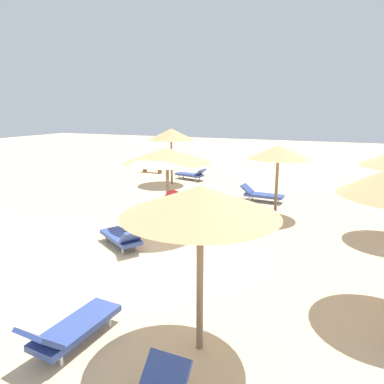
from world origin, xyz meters
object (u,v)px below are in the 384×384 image
parasol_5 (278,152)px  lounger_0 (71,329)px  lounger_7 (122,237)px  parasol_1 (167,156)px  bench_0 (152,167)px  parasol_0 (200,202)px  lounger_5 (261,194)px  parasol_4 (171,134)px  lounger_1 (218,212)px  lounger_4 (191,174)px

parasol_5 → lounger_0: parasol_5 is taller
lounger_7 → parasol_1: bearing=73.9°
parasol_1 → bench_0: 11.71m
parasol_0 → lounger_5: 10.79m
lounger_5 → parasol_4: bearing=160.6°
parasol_5 → lounger_7: bearing=-125.5°
parasol_0 → parasol_1: bearing=121.8°
parasol_1 → lounger_1: bearing=54.4°
parasol_4 → bench_0: bearing=135.6°
parasol_0 → lounger_1: (-2.08, 7.03, -2.31)m
lounger_7 → parasol_4: bearing=107.3°
parasol_5 → bench_0: 11.49m
parasol_0 → lounger_1: size_ratio=1.45×
parasol_4 → lounger_1: 7.42m
bench_0 → parasol_5: bearing=-35.9°
lounger_0 → lounger_5: (0.83, 11.28, -0.00)m
lounger_4 → lounger_0: bearing=-74.6°
parasol_1 → bench_0: bearing=122.1°
parasol_4 → lounger_5: (5.40, -1.90, -2.39)m
lounger_0 → lounger_4: (-4.03, 14.65, -0.00)m
parasol_4 → lounger_7: 9.69m
parasol_0 → parasol_1: 6.26m
lounger_1 → lounger_4: bearing=120.6°
lounger_7 → bench_0: size_ratio=1.29×
parasol_0 → lounger_1: parasol_0 is taller
parasol_0 → lounger_1: 7.68m
parasol_5 → lounger_7: parasol_5 is taller
parasol_1 → bench_0: (-6.10, 9.74, -2.20)m
parasol_4 → lounger_0: 14.15m
parasol_0 → lounger_5: bearing=96.8°
parasol_4 → lounger_7: parasol_4 is taller
lounger_1 → lounger_4: 7.92m
parasol_0 → lounger_5: parasol_0 is taller
parasol_5 → lounger_5: 3.12m
lounger_5 → parasol_0: bearing=-83.2°
parasol_1 → lounger_7: 2.99m
lounger_0 → lounger_4: 15.20m
parasol_0 → lounger_0: parasol_0 is taller
parasol_1 → lounger_4: bearing=108.3°
lounger_0 → lounger_1: bearing=90.0°
parasol_0 → lounger_4: 15.30m
bench_0 → parasol_4: bearing=-44.4°
parasol_4 → lounger_1: size_ratio=1.52×
parasol_5 → parasol_1: bearing=-134.3°
lounger_1 → lounger_7: 4.04m
parasol_0 → lounger_7: (-3.86, 3.39, -2.30)m
lounger_4 → lounger_5: size_ratio=1.03×
parasol_4 → lounger_5: parasol_4 is taller
lounger_0 → lounger_4: lounger_0 is taller
parasol_0 → lounger_0: 3.21m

